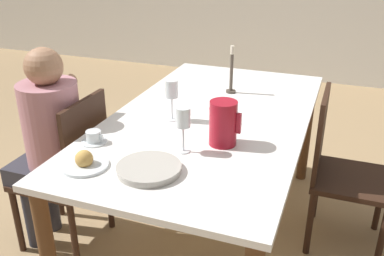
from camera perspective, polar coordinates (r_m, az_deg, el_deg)
ground_plane at (r=2.68m, az=2.12°, el=-13.80°), size 20.00×20.00×0.00m
dining_table at (r=2.33m, az=2.37°, el=-0.60°), size 1.01×1.85×0.77m
chair_person_side at (r=2.45m, az=-15.85°, el=-5.51°), size 0.42×0.42×0.90m
chair_opposite at (r=2.52m, az=19.04°, el=-5.08°), size 0.42×0.42×0.90m
person_seated at (r=2.39m, az=-18.52°, el=-0.99°), size 0.39×0.41×1.16m
red_pitcher at (r=1.95m, az=4.17°, el=0.68°), size 0.15×0.13×0.21m
wine_glass_water at (r=2.19m, az=-2.73°, el=5.00°), size 0.07×0.07×0.22m
wine_glass_juice at (r=1.85m, az=-1.19°, el=1.09°), size 0.07×0.07×0.21m
teacup_near_person at (r=2.04m, az=-12.96°, el=-1.28°), size 0.12×0.12×0.06m
teacup_across at (r=2.21m, az=4.48°, el=1.29°), size 0.12×0.12×0.06m
serving_tray at (r=1.76m, az=-5.77°, el=-5.42°), size 0.27×0.27×0.03m
bread_plate at (r=1.84m, az=-14.14°, el=-4.45°), size 0.20×0.20×0.08m
candlestick_tall at (r=2.62m, az=5.19°, el=7.04°), size 0.06×0.06×0.29m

